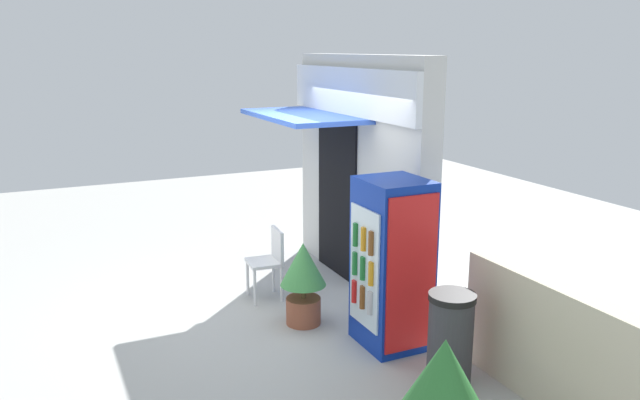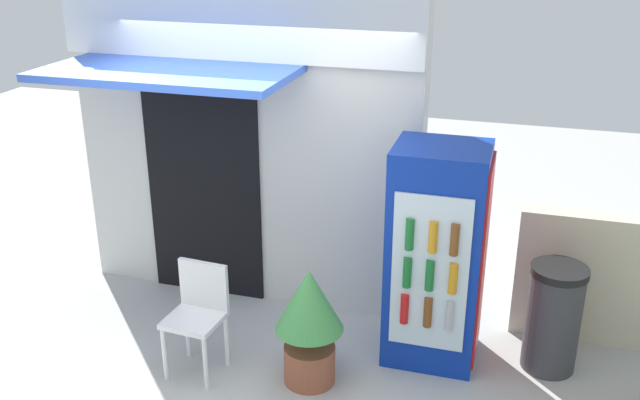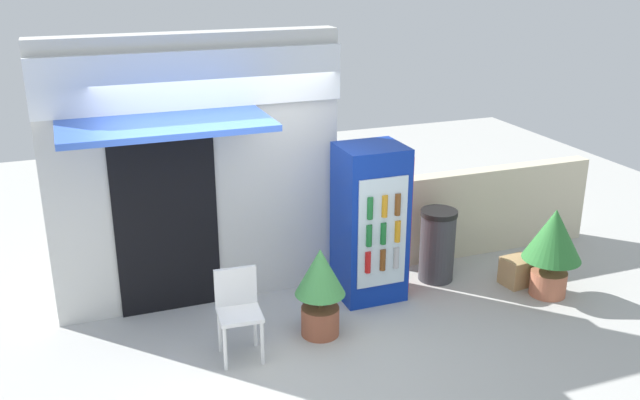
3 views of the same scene
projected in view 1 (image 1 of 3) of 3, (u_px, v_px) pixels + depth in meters
ground at (267, 303)px, 7.63m from camera, size 16.00×16.00×0.00m
storefront_building at (357, 166)px, 8.06m from camera, size 3.11×1.29×2.94m
drink_cooler at (392, 264)px, 6.40m from camera, size 0.72×0.68×1.76m
plastic_chair at (270, 258)px, 7.69m from camera, size 0.43×0.42×0.87m
potted_plant_near_shop at (303, 277)px, 6.95m from camera, size 0.51×0.51×0.95m
potted_plant_curbside at (443, 390)px, 4.48m from camera, size 0.65×0.65×1.04m
trash_bin at (450, 338)px, 5.74m from camera, size 0.43×0.43×0.87m
stone_boundary_wall at (589, 367)px, 4.98m from camera, size 2.80×0.22×1.11m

